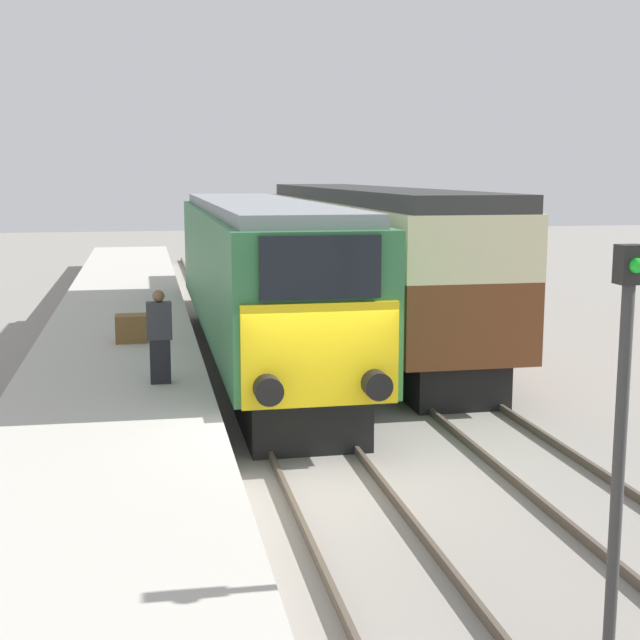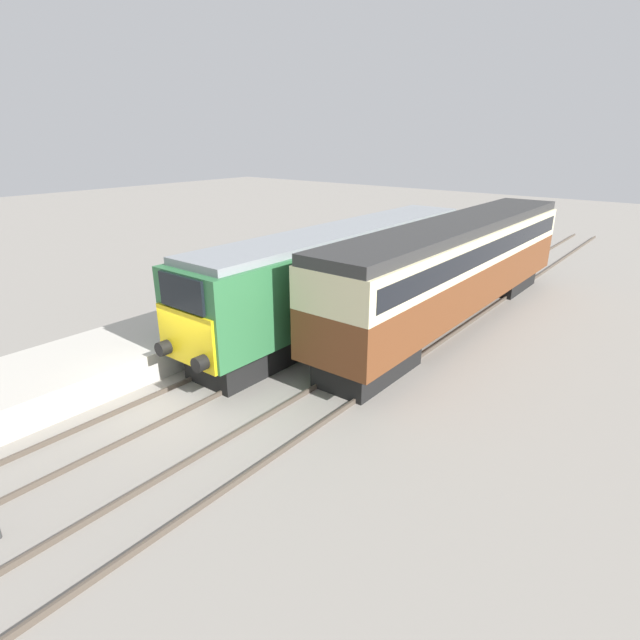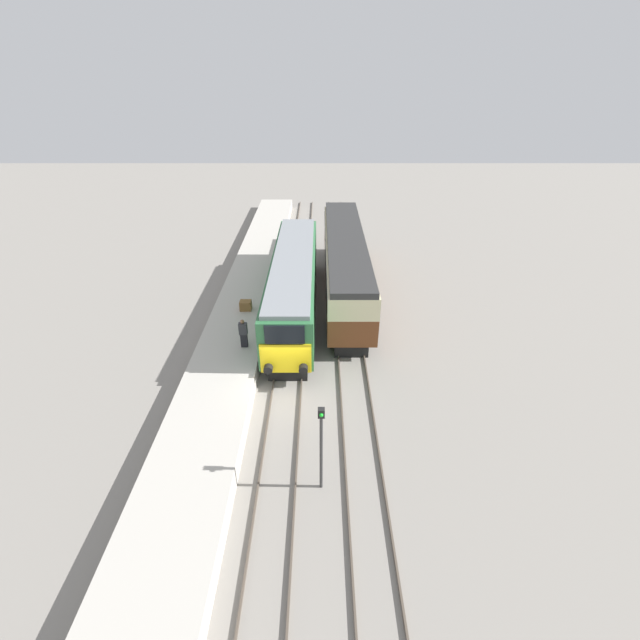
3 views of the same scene
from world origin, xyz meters
name	(u,v)px [view 1 (image 1 of 3)]	position (x,y,z in m)	size (l,w,h in m)	color
ground_plane	(327,478)	(0.00, 0.00, 0.00)	(120.00, 120.00, 0.00)	gray
platform_left	(118,354)	(-3.30, 8.00, 0.46)	(3.50, 50.00, 0.93)	#B7B2A8
rails_near_track	(278,395)	(0.00, 5.00, 0.07)	(1.51, 60.00, 0.14)	#4C4238
rails_far_track	(435,387)	(3.40, 5.00, 0.07)	(1.50, 60.00, 0.14)	#4C4238
locomotive	(257,274)	(0.00, 8.26, 2.23)	(2.70, 15.94, 3.96)	black
passenger_carriage	(366,249)	(3.40, 11.17, 2.53)	(2.75, 16.90, 4.20)	black
person_on_platform	(160,337)	(-2.41, 2.88, 1.75)	(0.44, 0.26, 1.66)	black
signal_post	(622,417)	(1.70, -5.40, 2.35)	(0.24, 0.28, 3.96)	#333333
luggage_crate	(132,328)	(-2.95, 6.96, 1.23)	(0.70, 0.56, 0.60)	brown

